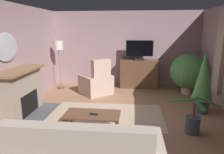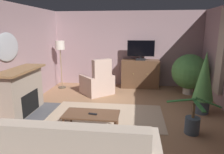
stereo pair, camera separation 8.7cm
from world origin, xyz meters
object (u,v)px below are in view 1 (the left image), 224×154
at_px(wall_mirror_oval, 6,47).
at_px(coffee_table, 92,116).
at_px(potted_plant_leafy_by_curtain, 188,72).
at_px(potted_plant_on_hearth_side, 193,122).
at_px(floor_lamp, 59,50).
at_px(fireplace, 22,94).
at_px(armchair_facing_sofa, 97,83).
at_px(television, 140,50).
at_px(potted_plant_small_fern_corner, 203,80).
at_px(tv_remote, 94,114).
at_px(cat, 72,113).
at_px(tv_cabinet, 139,74).

bearing_deg(wall_mirror_oval, coffee_table, -17.92).
relative_size(potted_plant_leafy_by_curtain, potted_plant_on_hearth_side, 1.26).
bearing_deg(coffee_table, floor_lamp, 119.82).
xyz_separation_m(fireplace, armchair_facing_sofa, (1.51, 1.87, -0.20)).
xyz_separation_m(television, potted_plant_small_fern_corner, (1.53, -2.12, -0.52)).
bearing_deg(wall_mirror_oval, potted_plant_small_fern_corner, 8.00).
xyz_separation_m(tv_remote, cat, (-0.68, 0.72, -0.32)).
relative_size(tv_cabinet, floor_lamp, 0.79).
xyz_separation_m(coffee_table, tv_remote, (0.04, -0.04, 0.05)).
bearing_deg(potted_plant_leafy_by_curtain, coffee_table, -131.13).
bearing_deg(coffee_table, potted_plant_on_hearth_side, 5.95).
bearing_deg(potted_plant_small_fern_corner, potted_plant_on_hearth_side, -114.01).
bearing_deg(tv_cabinet, television, -90.00).
bearing_deg(potted_plant_on_hearth_side, tv_remote, -172.85).
bearing_deg(potted_plant_leafy_by_curtain, floor_lamp, 177.98).
bearing_deg(tv_cabinet, tv_remote, -105.24).
bearing_deg(fireplace, coffee_table, -20.13).
bearing_deg(wall_mirror_oval, tv_remote, -18.55).
height_order(fireplace, potted_plant_on_hearth_side, fireplace).
height_order(fireplace, television, television).
height_order(potted_plant_leafy_by_curtain, potted_plant_small_fern_corner, potted_plant_small_fern_corner).
xyz_separation_m(coffee_table, floor_lamp, (-1.77, 3.09, 1.01)).
bearing_deg(armchair_facing_sofa, tv_remote, -81.38).
distance_m(armchair_facing_sofa, potted_plant_on_hearth_side, 3.35).
bearing_deg(tv_remote, wall_mirror_oval, -7.22).
xyz_separation_m(wall_mirror_oval, potted_plant_leafy_by_curtain, (4.68, 2.25, -0.94)).
relative_size(potted_plant_on_hearth_side, potted_plant_small_fern_corner, 0.67).
xyz_separation_m(wall_mirror_oval, potted_plant_small_fern_corner, (4.65, 0.65, -0.82)).
relative_size(fireplace, television, 1.68).
height_order(potted_plant_small_fern_corner, cat, potted_plant_small_fern_corner).
bearing_deg(potted_plant_leafy_by_curtain, potted_plant_on_hearth_side, -101.02).
distance_m(fireplace, television, 4.08).
bearing_deg(potted_plant_small_fern_corner, cat, -168.32).
xyz_separation_m(tv_cabinet, potted_plant_on_hearth_side, (1.03, -3.30, -0.25)).
relative_size(television, potted_plant_leafy_by_curtain, 0.72).
relative_size(wall_mirror_oval, television, 0.95).
xyz_separation_m(coffee_table, potted_plant_on_hearth_side, (2.03, 0.21, -0.15)).
bearing_deg(fireplace, armchair_facing_sofa, 51.14).
bearing_deg(potted_plant_small_fern_corner, coffee_table, -152.19).
bearing_deg(potted_plant_on_hearth_side, fireplace, 173.10).
bearing_deg(armchair_facing_sofa, television, 33.60).
height_order(television, coffee_table, television).
bearing_deg(potted_plant_on_hearth_side, wall_mirror_oval, 173.51).
bearing_deg(armchair_facing_sofa, floor_lamp, 159.37).
relative_size(armchair_facing_sofa, cat, 1.64).
relative_size(coffee_table, floor_lamp, 0.67).
bearing_deg(tv_remote, floor_lamp, -48.64).
bearing_deg(fireplace, potted_plant_leafy_by_curtain, 26.96).
xyz_separation_m(potted_plant_leafy_by_curtain, potted_plant_small_fern_corner, (-0.03, -1.60, 0.12)).
height_order(potted_plant_small_fern_corner, floor_lamp, floor_lamp).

